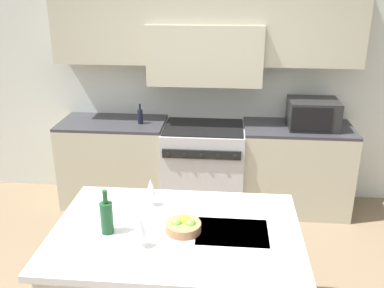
% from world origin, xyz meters
% --- Properties ---
extents(back_cabinetry, '(10.00, 0.46, 2.70)m').
position_xyz_m(back_cabinetry, '(0.00, 2.17, 1.58)').
color(back_cabinetry, silver).
rests_on(back_cabinetry, ground_plane).
extents(back_counter, '(3.09, 0.62, 0.94)m').
position_xyz_m(back_counter, '(0.00, 1.92, 0.47)').
color(back_counter, '#B2AD93').
rests_on(back_counter, ground_plane).
extents(range_stove, '(0.85, 0.70, 0.92)m').
position_xyz_m(range_stove, '(0.00, 1.90, 0.46)').
color(range_stove, '#B7B7BC').
rests_on(range_stove, ground_plane).
extents(microwave, '(0.50, 0.41, 0.29)m').
position_xyz_m(microwave, '(1.11, 1.92, 1.08)').
color(microwave, black).
rests_on(microwave, back_counter).
extents(kitchen_island, '(1.54, 1.05, 0.90)m').
position_xyz_m(kitchen_island, '(-0.04, -0.06, 0.45)').
color(kitchen_island, beige).
rests_on(kitchen_island, ground_plane).
extents(wine_bottle, '(0.08, 0.08, 0.29)m').
position_xyz_m(wine_bottle, '(-0.46, -0.13, 1.01)').
color(wine_bottle, '#194723').
rests_on(wine_bottle, kitchen_island).
extents(wine_glass_near, '(0.07, 0.07, 0.20)m').
position_xyz_m(wine_glass_near, '(-0.23, -0.26, 1.04)').
color(wine_glass_near, white).
rests_on(wine_glass_near, kitchen_island).
extents(wine_glass_far, '(0.07, 0.07, 0.20)m').
position_xyz_m(wine_glass_far, '(-0.25, 0.23, 1.04)').
color(wine_glass_far, white).
rests_on(wine_glass_far, kitchen_island).
extents(fruit_bowl, '(0.22, 0.22, 0.09)m').
position_xyz_m(fruit_bowl, '(0.00, -0.07, 0.94)').
color(fruit_bowl, '#996B47').
rests_on(fruit_bowl, kitchen_island).
extents(oil_bottle_on_counter, '(0.05, 0.05, 0.21)m').
position_xyz_m(oil_bottle_on_counter, '(-0.67, 1.89, 1.02)').
color(oil_bottle_on_counter, black).
rests_on(oil_bottle_on_counter, back_counter).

